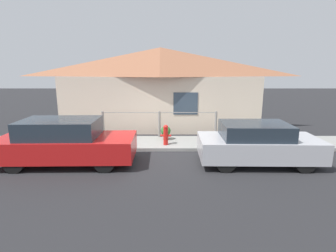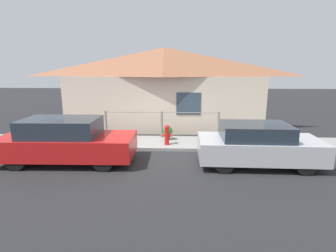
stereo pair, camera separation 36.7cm
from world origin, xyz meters
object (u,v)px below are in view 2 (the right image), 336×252
object	(u,v)px
car_right	(258,145)
fire_hydrant	(167,134)
car_left	(66,141)
potted_plant_near_hydrant	(168,132)

from	to	relation	value
car_right	fire_hydrant	bearing A→B (deg)	150.52
car_left	car_right	distance (m)	6.11
car_left	car_right	bearing A→B (deg)	-1.07
car_left	potted_plant_near_hydrant	xyz separation A→B (m)	(3.17, 2.46, -0.27)
fire_hydrant	potted_plant_near_hydrant	bearing A→B (deg)	90.40
car_right	fire_hydrant	size ratio (longest dim) A/B	4.82
car_right	potted_plant_near_hydrant	size ratio (longest dim) A/B	6.61
car_left	car_right	size ratio (longest dim) A/B	1.14
car_left	potted_plant_near_hydrant	bearing A→B (deg)	36.72
potted_plant_near_hydrant	car_right	bearing A→B (deg)	-39.87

